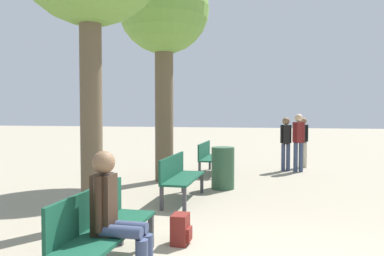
{
  "coord_description": "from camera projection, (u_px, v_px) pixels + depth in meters",
  "views": [
    {
      "loc": [
        -0.04,
        -3.41,
        1.72
      ],
      "look_at": [
        -2.34,
        6.77,
        1.29
      ],
      "focal_mm": 35.0,
      "sensor_mm": 36.0,
      "label": 1
    }
  ],
  "objects": [
    {
      "name": "tree_row_1",
      "position": [
        164.0,
        14.0,
        9.28
      ],
      "size": [
        2.26,
        2.26,
        5.45
      ],
      "color": "brown",
      "rests_on": "ground_plane"
    },
    {
      "name": "trash_bin",
      "position": [
        223.0,
        168.0,
        8.44
      ],
      "size": [
        0.52,
        0.52,
        0.94
      ],
      "color": "#2D5138",
      "rests_on": "ground_plane"
    },
    {
      "name": "pedestrian_near",
      "position": [
        286.0,
        140.0,
        11.0
      ],
      "size": [
        0.32,
        0.26,
        1.58
      ],
      "color": "#384260",
      "rests_on": "ground_plane"
    },
    {
      "name": "bench_row_2",
      "position": [
        209.0,
        155.0,
        10.52
      ],
      "size": [
        0.5,
        1.64,
        0.88
      ],
      "color": "#144733",
      "rests_on": "ground_plane"
    },
    {
      "name": "pedestrian_far",
      "position": [
        298.0,
        139.0,
        10.83
      ],
      "size": [
        0.34,
        0.29,
        1.68
      ],
      "color": "#384260",
      "rests_on": "ground_plane"
    },
    {
      "name": "bench_row_1",
      "position": [
        179.0,
        174.0,
        7.28
      ],
      "size": [
        0.5,
        1.64,
        0.88
      ],
      "color": "#144733",
      "rests_on": "ground_plane"
    },
    {
      "name": "backpack",
      "position": [
        181.0,
        229.0,
        4.88
      ],
      "size": [
        0.24,
        0.28,
        0.4
      ],
      "color": "maroon",
      "rests_on": "ground_plane"
    },
    {
      "name": "person_seated",
      "position": [
        115.0,
        212.0,
        3.82
      ],
      "size": [
        0.62,
        0.35,
        1.33
      ],
      "color": "#384260",
      "rests_on": "ground_plane"
    },
    {
      "name": "bench_row_0",
      "position": [
        101.0,
        224.0,
        4.04
      ],
      "size": [
        0.5,
        1.64,
        0.88
      ],
      "color": "#144733",
      "rests_on": "ground_plane"
    },
    {
      "name": "pedestrian_mid",
      "position": [
        303.0,
        139.0,
        11.71
      ],
      "size": [
        0.32,
        0.26,
        1.56
      ],
      "color": "beige",
      "rests_on": "ground_plane"
    }
  ]
}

